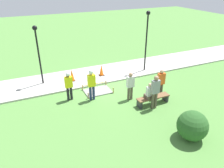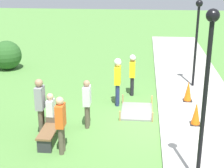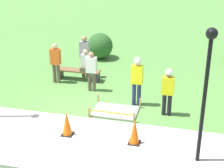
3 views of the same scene
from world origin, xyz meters
The scene contains 15 objects.
ground_plane centered at (0.00, 0.00, 0.00)m, with size 60.00×60.00×0.00m, color #51843D.
sidewalk centered at (0.00, -1.48, 0.05)m, with size 28.00×2.97×0.10m.
wet_concrete_patch centered at (0.88, 0.77, 0.04)m, with size 1.58×1.14×0.35m.
traffic_cone_near_patch centered at (-0.13, -1.15, 0.48)m, with size 0.34×0.34×0.76m.
traffic_cone_far_patch centered at (1.89, -1.12, 0.49)m, with size 0.34×0.34×0.78m.
park_bench centered at (-1.30, 3.27, 0.32)m, with size 1.83×0.44×0.45m.
person_seated_on_bench centered at (-1.00, 3.32, 0.80)m, with size 0.36×0.44×0.89m.
worker_supervisor centered at (1.48, 1.51, 1.08)m, with size 0.40×0.26×1.81m.
worker_assistant centered at (2.60, 1.01, 0.98)m, with size 0.40×0.24×1.67m.
bystander_in_orange_shirt centered at (-2.09, 2.78, 0.95)m, with size 0.40×0.22×1.67m.
bystander_in_gray_shirt centered at (-0.43, 2.33, 0.90)m, with size 0.40×0.22×1.60m.
bystander_in_white_shirt centered at (-1.13, 3.63, 1.04)m, with size 0.40×0.24×1.83m.
lamppost_near centered at (3.67, -1.54, 2.47)m, with size 0.28×0.28×3.57m.
lamppost_far centered at (-3.28, -0.77, 2.75)m, with size 0.28×0.28×4.07m.
shrub_rounded_near centered at (-1.21, 6.23, 0.64)m, with size 1.27×1.27×1.27m.
Camera 1 is at (4.78, 11.49, 6.14)m, focal length 35.00 mm.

